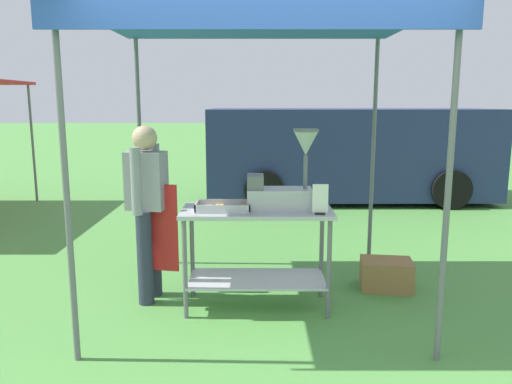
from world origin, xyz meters
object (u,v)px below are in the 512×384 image
(stall_canopy, at_px, (256,26))
(donut_cart, at_px, (256,237))
(donut_fryer, at_px, (283,184))
(donut_tray, at_px, (223,208))
(menu_sign, at_px, (319,201))
(supply_crate, at_px, (385,274))
(vendor, at_px, (147,204))
(van_navy, at_px, (348,153))

(stall_canopy, xyz_separation_m, donut_cart, (0.00, -0.10, -1.79))
(donut_cart, relative_size, donut_fryer, 1.89)
(stall_canopy, height_order, donut_tray, stall_canopy)
(donut_fryer, distance_m, menu_sign, 0.38)
(donut_cart, relative_size, supply_crate, 2.46)
(donut_cart, bearing_deg, supply_crate, 18.79)
(stall_canopy, relative_size, vendor, 1.72)
(donut_tray, relative_size, supply_crate, 0.88)
(donut_fryer, height_order, vendor, vendor)
(stall_canopy, xyz_separation_m, donut_fryer, (0.23, -0.09, -1.32))
(donut_tray, distance_m, supply_crate, 1.80)
(stall_canopy, bearing_deg, supply_crate, 14.72)
(donut_fryer, bearing_deg, donut_cart, -176.79)
(menu_sign, bearing_deg, donut_fryer, 143.48)
(supply_crate, bearing_deg, donut_fryer, -158.04)
(van_navy, bearing_deg, stall_canopy, -109.17)
(donut_cart, bearing_deg, menu_sign, -21.20)
(supply_crate, bearing_deg, donut_tray, -162.60)
(donut_tray, xyz_separation_m, supply_crate, (1.55, 0.49, -0.77))
(stall_canopy, bearing_deg, menu_sign, -29.96)
(stall_canopy, bearing_deg, donut_cart, -90.00)
(vendor, relative_size, van_navy, 0.31)
(donut_cart, height_order, van_navy, van_navy)
(donut_cart, bearing_deg, vendor, 170.29)
(menu_sign, bearing_deg, donut_tray, 169.59)
(van_navy, bearing_deg, menu_sign, -102.90)
(stall_canopy, xyz_separation_m, vendor, (-0.98, 0.07, -1.53))
(stall_canopy, distance_m, van_navy, 5.50)
(donut_cart, height_order, supply_crate, donut_cart)
(donut_fryer, distance_m, van_navy, 5.29)
(supply_crate, bearing_deg, vendor, -173.32)
(vendor, xyz_separation_m, van_navy, (2.72, 4.92, -0.03))
(donut_tray, bearing_deg, supply_crate, 17.40)
(donut_cart, distance_m, donut_fryer, 0.52)
(donut_fryer, relative_size, supply_crate, 1.30)
(donut_tray, bearing_deg, menu_sign, -10.41)
(menu_sign, bearing_deg, stall_canopy, 150.04)
(donut_tray, bearing_deg, stall_canopy, 28.38)
(donut_tray, xyz_separation_m, vendor, (-0.70, 0.22, -0.01))
(donut_tray, bearing_deg, donut_cart, 10.92)
(donut_fryer, bearing_deg, supply_crate, 21.96)
(donut_cart, distance_m, donut_tray, 0.39)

